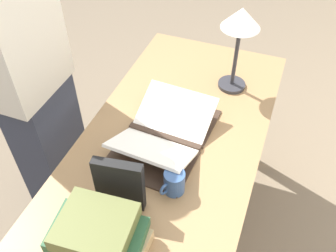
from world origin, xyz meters
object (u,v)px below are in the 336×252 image
reading_lamp (240,27)px  coffee_mug (174,182)px  book_standing_upright (119,184)px  person_reader (31,83)px  book_stack_tall (98,235)px  open_book (164,133)px

reading_lamp → coffee_mug: (0.65, -0.05, -0.26)m
reading_lamp → book_standing_upright: bearing=-14.6°
reading_lamp → person_reader: size_ratio=0.22×
book_standing_upright → coffee_mug: book_standing_upright is taller
book_stack_tall → book_standing_upright: 0.17m
coffee_mug → book_standing_upright: bearing=-52.6°
book_standing_upright → reading_lamp: size_ratio=0.54×
open_book → person_reader: bearing=-87.3°
book_standing_upright → open_book: bearing=167.0°
coffee_mug → reading_lamp: bearing=175.5°
book_stack_tall → book_standing_upright: bearing=-178.5°
coffee_mug → person_reader: (-0.23, -0.73, 0.06)m
person_reader → reading_lamp: bearing=-62.0°
person_reader → coffee_mug: bearing=-107.7°
coffee_mug → open_book: bearing=-151.5°
book_standing_upright → coffee_mug: (-0.11, 0.15, -0.06)m
book_stack_tall → coffee_mug: size_ratio=3.00×
book_standing_upright → person_reader: 0.67m
reading_lamp → coffee_mug: 0.70m
open_book → coffee_mug: size_ratio=5.07×
book_stack_tall → person_reader: (-0.51, -0.58, 0.04)m
reading_lamp → open_book: bearing=-21.9°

